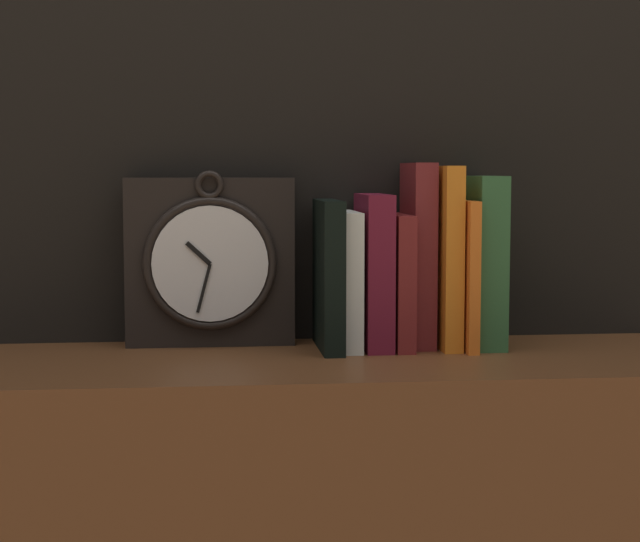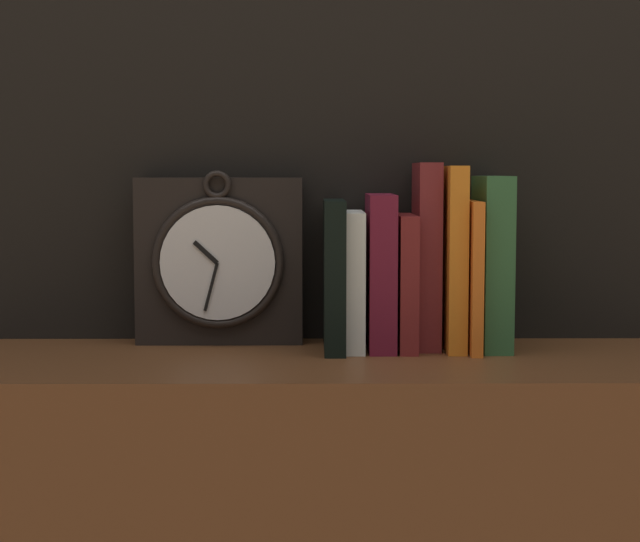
# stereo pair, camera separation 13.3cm
# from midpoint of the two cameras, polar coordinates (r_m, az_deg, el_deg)

# --- Properties ---
(wall_back) EXTENTS (6.00, 0.05, 2.60)m
(wall_back) POSITION_cam_midpoint_polar(r_m,az_deg,el_deg) (1.53, 2.52, 14.22)
(wall_back) COLOR black
(wall_back) RESTS_ON ground_plane
(clock) EXTENTS (0.23, 0.06, 0.24)m
(clock) POSITION_cam_midpoint_polar(r_m,az_deg,el_deg) (1.45, -2.79, 0.54)
(clock) COLOR black
(clock) RESTS_ON bookshelf
(book_slot0_black) EXTENTS (0.03, 0.15, 0.20)m
(book_slot0_black) POSITION_cam_midpoint_polar(r_m,az_deg,el_deg) (1.41, 3.48, -0.22)
(book_slot0_black) COLOR black
(book_slot0_black) RESTS_ON bookshelf
(book_slot1_white) EXTENTS (0.02, 0.14, 0.18)m
(book_slot1_white) POSITION_cam_midpoint_polar(r_m,az_deg,el_deg) (1.42, 4.51, -0.50)
(book_slot1_white) COLOR silver
(book_slot1_white) RESTS_ON bookshelf
(book_slot2_maroon) EXTENTS (0.04, 0.14, 0.20)m
(book_slot2_maroon) POSITION_cam_midpoint_polar(r_m,az_deg,el_deg) (1.42, 5.93, -0.04)
(book_slot2_maroon) COLOR maroon
(book_slot2_maroon) RESTS_ON bookshelf
(book_slot3_maroon) EXTENTS (0.02, 0.14, 0.18)m
(book_slot3_maroon) POSITION_cam_midpoint_polar(r_m,az_deg,el_deg) (1.42, 7.25, -0.58)
(book_slot3_maroon) COLOR maroon
(book_slot3_maroon) RESTS_ON bookshelf
(book_slot4_maroon) EXTENTS (0.03, 0.11, 0.25)m
(book_slot4_maroon) POSITION_cam_midpoint_polar(r_m,az_deg,el_deg) (1.44, 8.35, 0.82)
(book_slot4_maroon) COLOR maroon
(book_slot4_maroon) RESTS_ON bookshelf
(book_slot5_orange) EXTENTS (0.02, 0.14, 0.24)m
(book_slot5_orange) POSITION_cam_midpoint_polar(r_m,az_deg,el_deg) (1.43, 9.72, 0.70)
(book_slot5_orange) COLOR orange
(book_slot5_orange) RESTS_ON bookshelf
(book_slot6_orange) EXTENTS (0.01, 0.15, 0.20)m
(book_slot6_orange) POSITION_cam_midpoint_polar(r_m,az_deg,el_deg) (1.43, 10.65, -0.22)
(book_slot6_orange) COLOR orange
(book_slot6_orange) RESTS_ON bookshelf
(book_slot7_green) EXTENTS (0.04, 0.13, 0.23)m
(book_slot7_green) POSITION_cam_midpoint_polar(r_m,az_deg,el_deg) (1.44, 11.78, 0.44)
(book_slot7_green) COLOR #2F6136
(book_slot7_green) RESTS_ON bookshelf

